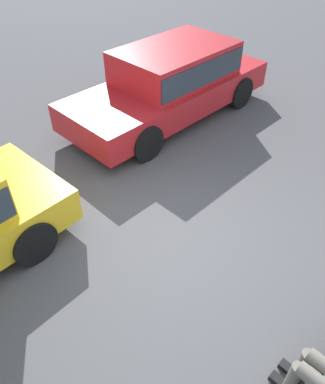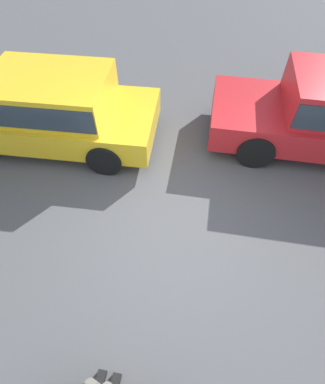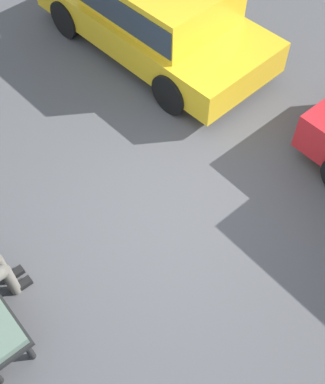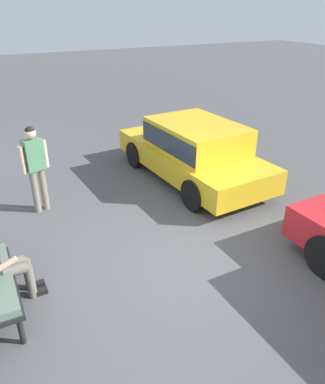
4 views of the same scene
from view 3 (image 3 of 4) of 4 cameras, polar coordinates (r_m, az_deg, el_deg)
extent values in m
plane|color=#4C4C4F|center=(6.35, 2.96, -1.25)|extent=(60.00, 60.00, 0.00)
cylinder|color=black|center=(5.43, -15.55, -17.61)|extent=(0.07, 0.07, 0.41)
cylinder|color=#6B665B|center=(5.84, -18.38, -8.71)|extent=(0.12, 0.12, 0.52)
cube|color=black|center=(6.03, -17.18, -9.29)|extent=(0.10, 0.24, 0.07)
cylinder|color=#6B665B|center=(5.74, -17.52, -9.97)|extent=(0.12, 0.12, 0.52)
cube|color=black|center=(5.94, -16.33, -10.52)|extent=(0.10, 0.24, 0.07)
cube|color=gold|center=(8.33, -1.16, 19.49)|extent=(4.24, 1.98, 0.52)
cylinder|color=black|center=(8.88, -11.37, 19.48)|extent=(0.65, 0.22, 0.64)
cylinder|color=black|center=(7.26, 0.97, 11.59)|extent=(0.65, 0.22, 0.64)
cylinder|color=black|center=(8.26, 9.71, 16.82)|extent=(0.65, 0.22, 0.64)
camera|label=1|loc=(5.26, -45.70, 28.00)|focal=35.00mm
camera|label=2|loc=(2.53, -38.17, 18.02)|focal=28.00mm
camera|label=4|loc=(2.14, 63.53, -58.46)|focal=35.00mm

